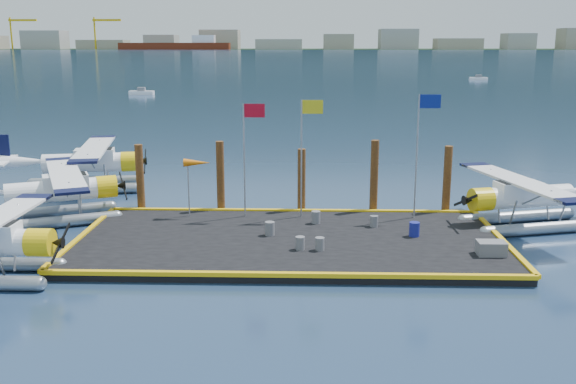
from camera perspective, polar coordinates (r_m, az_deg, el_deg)
name	(u,v)px	position (r m, az deg, el deg)	size (l,w,h in m)	color
ground	(290,246)	(30.77, 0.17, -4.79)	(4000.00, 4000.00, 0.00)	#172646
dock	(290,242)	(30.71, 0.17, -4.43)	(20.00, 10.00, 0.40)	black
dock_bumpers	(290,236)	(30.62, 0.17, -3.92)	(20.25, 10.25, 0.18)	yellow
far_backdrop	(397,42)	(1782.89, 9.66, 12.98)	(3050.00, 2050.00, 810.00)	black
seaplane_b	(59,194)	(36.51, -19.73, -0.16)	(9.30, 9.76, 3.58)	gray
seaplane_c	(88,166)	(43.77, -17.32, 2.26)	(9.85, 10.75, 3.80)	gray
seaplane_d	(524,200)	(35.33, 20.25, -0.69)	(9.12, 9.84, 3.50)	gray
drum_0	(270,228)	(30.96, -1.63, -3.26)	(0.47, 0.47, 0.66)	slate
drum_1	(320,244)	(28.78, 2.84, -4.63)	(0.42, 0.42, 0.59)	slate
drum_2	(414,229)	(31.36, 11.17, -3.27)	(0.49, 0.49, 0.69)	navy
drum_3	(300,243)	(28.85, 1.08, -4.56)	(0.42, 0.42, 0.60)	slate
drum_4	(374,221)	(32.66, 7.66, -2.59)	(0.41, 0.41, 0.57)	slate
drum_5	(316,217)	(32.97, 2.49, -2.26)	(0.46, 0.46, 0.64)	slate
crate	(491,248)	(29.51, 17.62, -4.78)	(1.23, 0.82, 0.61)	slate
flagpole_red	(248,142)	(33.59, -3.58, 4.43)	(1.14, 0.08, 6.00)	gray
flagpole_yellow	(305,140)	(33.43, 1.55, 4.61)	(1.14, 0.08, 6.20)	gray
flagpole_blue	(421,138)	(33.92, 11.77, 4.76)	(1.14, 0.08, 6.50)	gray
windsock	(197,164)	(34.14, -8.13, 2.47)	(1.40, 0.44, 3.12)	gray
piling_0	(140,180)	(36.65, -13.01, 1.04)	(0.44, 0.44, 4.00)	#3F2112
piling_1	(221,179)	(35.76, -6.02, 1.17)	(0.44, 0.44, 4.20)	#3F2112
piling_2	(302,183)	(35.48, 1.21, 0.82)	(0.44, 0.44, 3.80)	#3F2112
piling_3	(374,179)	(35.62, 7.66, 1.16)	(0.44, 0.44, 4.30)	#3F2112
piling_4	(447,182)	(36.29, 13.95, 0.87)	(0.44, 0.44, 4.00)	#3F2112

